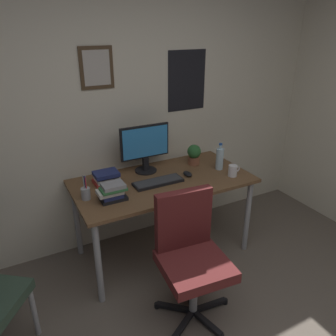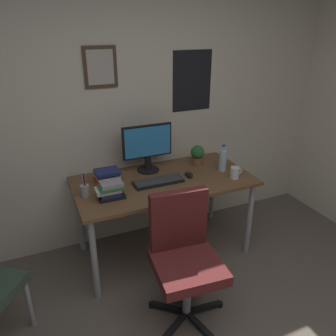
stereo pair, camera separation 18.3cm
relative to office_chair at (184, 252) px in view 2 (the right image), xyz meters
name	(u,v)px [view 2 (the right image)]	position (x,y,z in m)	size (l,w,h in m)	color
wall_back	(123,108)	(-0.06, 1.18, 0.77)	(4.40, 0.10, 2.60)	beige
desk	(163,187)	(0.14, 0.71, 0.15)	(1.54, 0.79, 0.76)	brown
office_chair	(184,252)	(0.00, 0.00, 0.00)	(0.56, 0.57, 0.95)	#591E1E
monitor	(147,146)	(0.08, 0.94, 0.47)	(0.46, 0.20, 0.43)	black
keyboard	(158,182)	(0.07, 0.66, 0.24)	(0.43, 0.15, 0.03)	black
computer_mouse	(189,174)	(0.37, 0.68, 0.25)	(0.06, 0.11, 0.04)	black
water_bottle	(223,160)	(0.71, 0.67, 0.34)	(0.07, 0.07, 0.25)	silver
coffee_mug_near	(235,173)	(0.73, 0.49, 0.28)	(0.12, 0.08, 0.10)	white
potted_plant	(197,155)	(0.56, 0.88, 0.34)	(0.13, 0.13, 0.19)	brown
pen_cup	(85,190)	(-0.54, 0.67, 0.28)	(0.07, 0.07, 0.20)	#9EA0A5
book_stack_left	(110,190)	(-0.37, 0.56, 0.30)	(0.22, 0.14, 0.14)	black
book_stack_right	(108,176)	(-0.31, 0.87, 0.28)	(0.22, 0.18, 0.11)	#B22D28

